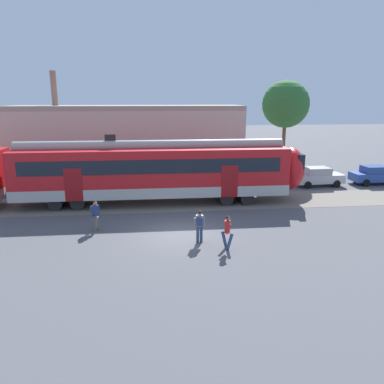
{
  "coord_description": "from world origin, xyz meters",
  "views": [
    {
      "loc": [
        -1.33,
        -18.56,
        7.02
      ],
      "look_at": [
        0.96,
        2.83,
        1.6
      ],
      "focal_mm": 35.0,
      "sensor_mm": 36.0,
      "label": 1
    }
  ],
  "objects": [
    {
      "name": "street_tree_right",
      "position": [
        10.76,
        14.96,
        6.45
      ],
      "size": [
        4.22,
        4.22,
        8.58
      ],
      "color": "brown",
      "rests_on": "ground"
    },
    {
      "name": "parked_car_blue",
      "position": [
        17.16,
        10.26,
        0.78
      ],
      "size": [
        4.01,
        1.77,
        1.54
      ],
      "color": "#284799",
      "rests_on": "ground"
    },
    {
      "name": "pedestrian_grey",
      "position": [
        0.9,
        -1.17,
        0.99
      ],
      "size": [
        0.57,
        0.63,
        1.67
      ],
      "color": "navy",
      "rests_on": "ground"
    },
    {
      "name": "parked_car_silver",
      "position": [
        12.09,
        10.12,
        0.78
      ],
      "size": [
        4.08,
        1.92,
        1.54
      ],
      "color": "#B7BABF",
      "rests_on": "ground"
    },
    {
      "name": "commuter_train",
      "position": [
        -9.84,
        6.29,
        2.25
      ],
      "size": [
        38.05,
        3.07,
        4.73
      ],
      "color": "#B7B2AD",
      "rests_on": "ground"
    },
    {
      "name": "ground_plane",
      "position": [
        0.0,
        0.0,
        0.0
      ],
      "size": [
        160.0,
        160.0,
        0.0
      ],
      "primitive_type": "plane",
      "color": "#515156"
    },
    {
      "name": "pedestrian_navy",
      "position": [
        -4.48,
        1.21,
        0.99
      ],
      "size": [
        0.51,
        0.67,
        1.67
      ],
      "color": "#6B6051",
      "rests_on": "ground"
    },
    {
      "name": "pedestrian_red",
      "position": [
        2.11,
        -2.14,
        0.96
      ],
      "size": [
        0.59,
        0.63,
        1.67
      ],
      "color": "navy",
      "rests_on": "ground"
    },
    {
      "name": "background_building",
      "position": [
        -3.41,
        14.65,
        3.21
      ],
      "size": [
        19.7,
        5.0,
        9.2
      ],
      "color": "#B2A899",
      "rests_on": "ground"
    }
  ]
}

